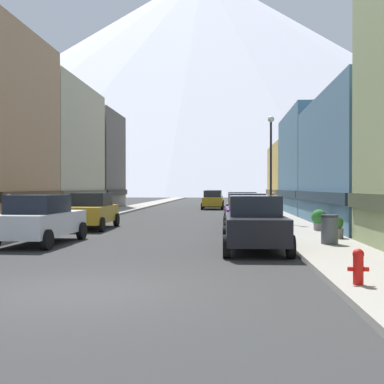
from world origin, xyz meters
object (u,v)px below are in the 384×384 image
object	(u,v)px
car_left_0	(41,219)
trash_bin_right	(330,229)
car_driving_1	(214,198)
pedestrian_0	(9,215)
potted_plant_1	(336,227)
car_right_0	(255,223)
pedestrian_1	(273,204)
car_left_1	(91,211)
potted_plant_0	(319,219)
car_right_1	(247,213)
car_right_2	(242,207)
car_driving_0	(213,200)
streetlamp_right	(271,153)
fire_hydrant_near	(358,265)

from	to	relation	value
car_left_0	trash_bin_right	world-z (taller)	car_left_0
car_driving_1	pedestrian_0	xyz separation A→B (m)	(-7.85, -32.21, 0.01)
potted_plant_1	trash_bin_right	bearing A→B (deg)	-108.03
car_right_0	pedestrian_1	world-z (taller)	car_right_0
car_left_1	potted_plant_1	size ratio (longest dim) A/B	5.24
car_left_1	car_right_0	world-z (taller)	same
car_left_1	potted_plant_0	size ratio (longest dim) A/B	4.77
car_left_1	pedestrian_0	bearing A→B (deg)	-122.35
trash_bin_right	car_left_1	bearing A→B (deg)	145.16
car_right_1	potted_plant_1	distance (m)	4.63
car_right_1	potted_plant_1	world-z (taller)	car_right_1
car_right_0	potted_plant_1	size ratio (longest dim) A/B	5.22
car_right_2	potted_plant_1	size ratio (longest dim) A/B	5.22
trash_bin_right	car_driving_0	bearing A→B (deg)	99.20
potted_plant_0	pedestrian_0	xyz separation A→B (m)	(-13.25, -2.09, 0.24)
car_right_0	streetlamp_right	distance (m)	11.74
car_right_0	fire_hydrant_near	size ratio (longest dim) A/B	6.27
car_driving_1	potted_plant_0	distance (m)	30.60
car_right_2	trash_bin_right	world-z (taller)	car_right_2
trash_bin_right	pedestrian_1	xyz separation A→B (m)	(-0.10, 18.53, 0.22)
car_right_0	car_driving_1	size ratio (longest dim) A/B	1.00
car_right_0	fire_hydrant_near	distance (m)	6.35
car_left_0	streetlamp_right	bearing A→B (deg)	47.43
car_driving_1	pedestrian_0	distance (m)	33.16
pedestrian_0	pedestrian_1	world-z (taller)	pedestrian_0
car_right_0	car_right_2	distance (m)	12.65
car_right_2	car_driving_0	size ratio (longest dim) A/B	1.00
car_driving_1	streetlamp_right	world-z (taller)	streetlamp_right
car_left_1	potted_plant_1	distance (m)	11.94
trash_bin_right	pedestrian_1	size ratio (longest dim) A/B	0.63
car_right_1	pedestrian_0	distance (m)	10.27
car_right_0	car_right_2	world-z (taller)	same
pedestrian_0	pedestrian_1	distance (m)	19.79
fire_hydrant_near	streetlamp_right	xyz separation A→B (m)	(-0.10, 17.34, 3.46)
car_driving_0	car_driving_1	size ratio (longest dim) A/B	1.00
car_left_0	car_right_1	distance (m)	9.01
pedestrian_0	car_driving_1	bearing A→B (deg)	76.30
car_right_1	pedestrian_0	world-z (taller)	pedestrian_0
pedestrian_1	fire_hydrant_near	bearing A→B (deg)	-91.80
car_right_0	potted_plant_0	size ratio (longest dim) A/B	4.75
car_left_0	pedestrian_1	world-z (taller)	car_left_0
car_driving_0	fire_hydrant_near	world-z (taller)	car_driving_0
car_right_2	car_left_0	bearing A→B (deg)	-123.73
potted_plant_0	streetlamp_right	bearing A→B (deg)	107.73
car_right_1	trash_bin_right	distance (m)	5.91
fire_hydrant_near	potted_plant_0	world-z (taller)	potted_plant_0
car_driving_0	car_driving_1	xyz separation A→B (m)	(0.00, 6.10, 0.00)
car_right_0	potted_plant_0	bearing A→B (deg)	62.17
streetlamp_right	car_left_0	bearing A→B (deg)	-132.57
car_driving_1	potted_plant_1	world-z (taller)	car_driving_1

